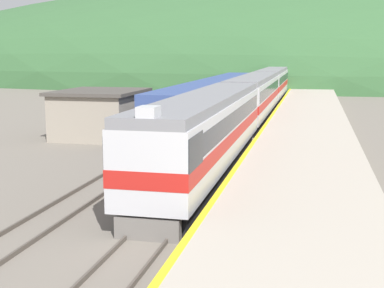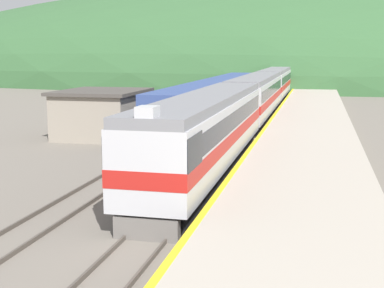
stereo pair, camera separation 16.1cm
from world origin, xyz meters
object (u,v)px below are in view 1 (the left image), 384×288
express_train_lead_car (207,131)px  carriage_third (273,83)px  carriage_second (255,96)px  siding_train (213,98)px  carriage_fourth (283,76)px

express_train_lead_car → carriage_third: (0.00, 43.92, -0.01)m
carriage_second → carriage_third: (0.00, 21.79, 0.00)m
carriage_second → carriage_third: bearing=90.0°
carriage_third → siding_train: bearing=-102.5°
carriage_second → carriage_fourth: size_ratio=1.00×
express_train_lead_car → carriage_second: bearing=90.0°
express_train_lead_car → carriage_second: 22.13m
carriage_second → siding_train: (-4.30, 2.43, -0.39)m
carriage_third → carriage_fourth: bearing=90.0°
carriage_fourth → carriage_third: bearing=-90.0°
carriage_second → carriage_fourth: same height
carriage_second → carriage_third: size_ratio=1.00×
express_train_lead_car → carriage_third: 43.92m
express_train_lead_car → carriage_second: express_train_lead_car is taller
carriage_second → carriage_fourth: (0.00, 43.58, 0.00)m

